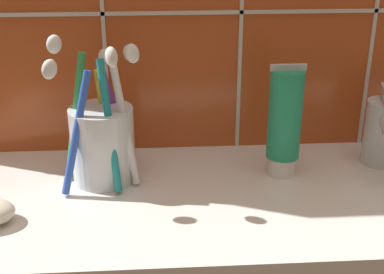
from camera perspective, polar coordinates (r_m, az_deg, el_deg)
sink_counter at (r=65.10cm, az=4.93°, el=-6.66°), size 71.64×28.48×2.00cm
toothbrush_cup at (r=66.02cm, az=-9.52°, el=-0.17°), size 11.22×12.89×18.42cm
toothpaste_tube at (r=66.90cm, az=9.85°, el=1.64°), size 4.35×4.14×14.41cm
sink_faucet at (r=73.55cm, az=19.81°, el=0.68°), size 5.40×10.87×10.23cm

